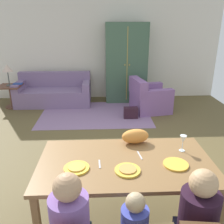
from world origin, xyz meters
TOP-DOWN VIEW (x-y plane):
  - ground_plane at (0.00, 0.42)m, footprint 6.46×6.04m
  - back_wall at (0.00, 3.49)m, footprint 6.46×0.10m
  - dining_table at (0.14, -1.33)m, footprint 1.79×0.98m
  - plate_near_man at (-0.35, -1.45)m, footprint 0.25×0.25m
  - pizza_near_man at (-0.35, -1.45)m, footprint 0.17×0.17m
  - plate_near_child at (0.14, -1.51)m, footprint 0.25×0.25m
  - pizza_near_child at (0.14, -1.51)m, footprint 0.17×0.17m
  - plate_near_woman at (0.63, -1.43)m, footprint 0.25×0.25m
  - wine_glass at (0.79, -1.15)m, footprint 0.07×0.07m
  - fork at (-0.12, -1.38)m, footprint 0.02×0.15m
  - knife at (0.30, -1.23)m, footprint 0.04×0.17m
  - cat at (0.29, -0.93)m, footprint 0.34×0.20m
  - area_rug at (-0.25, 2.02)m, footprint 2.60×1.80m
  - couch at (-1.37, 2.88)m, footprint 1.94×0.86m
  - armchair at (1.07, 2.21)m, footprint 1.00×0.99m
  - armoire at (0.59, 3.10)m, footprint 1.10×0.59m
  - side_table at (-2.42, 2.62)m, footprint 0.56×0.56m
  - table_lamp at (-2.42, 2.62)m, footprint 0.26×0.26m
  - book_lower at (-2.24, 2.63)m, footprint 0.22×0.16m
  - book_upper at (-2.22, 2.62)m, footprint 0.22×0.16m
  - handbag at (0.58, 1.72)m, footprint 0.32×0.16m

SIDE VIEW (x-z plane):
  - ground_plane at x=0.00m, z-range -0.02..0.00m
  - area_rug at x=-0.25m, z-range 0.00..0.01m
  - handbag at x=0.58m, z-range 0.00..0.26m
  - couch at x=-1.37m, z-range -0.11..0.71m
  - armchair at x=1.07m, z-range -0.09..0.73m
  - side_table at x=-2.42m, z-range 0.09..0.67m
  - book_lower at x=-2.24m, z-range 0.58..0.61m
  - book_upper at x=-2.22m, z-range 0.61..0.64m
  - dining_table at x=0.14m, z-range 0.31..1.07m
  - fork at x=-0.12m, z-range 0.76..0.77m
  - knife at x=0.30m, z-range 0.76..0.77m
  - plate_near_man at x=-0.35m, z-range 0.76..0.78m
  - plate_near_child at x=0.14m, z-range 0.76..0.78m
  - plate_near_woman at x=0.63m, z-range 0.76..0.78m
  - pizza_near_man at x=-0.35m, z-range 0.78..0.79m
  - pizza_near_child at x=0.14m, z-range 0.78..0.79m
  - cat at x=0.29m, z-range 0.76..0.93m
  - wine_glass at x=0.79m, z-range 0.80..0.99m
  - table_lamp at x=-2.42m, z-range 0.74..1.28m
  - armoire at x=0.59m, z-range 0.00..2.10m
  - back_wall at x=0.00m, z-range 0.00..2.70m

